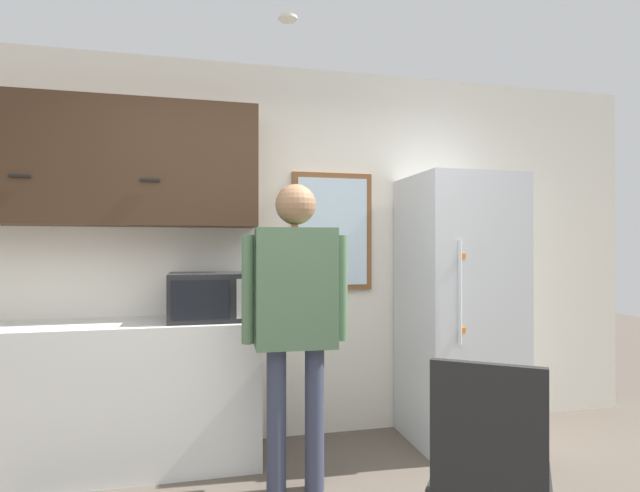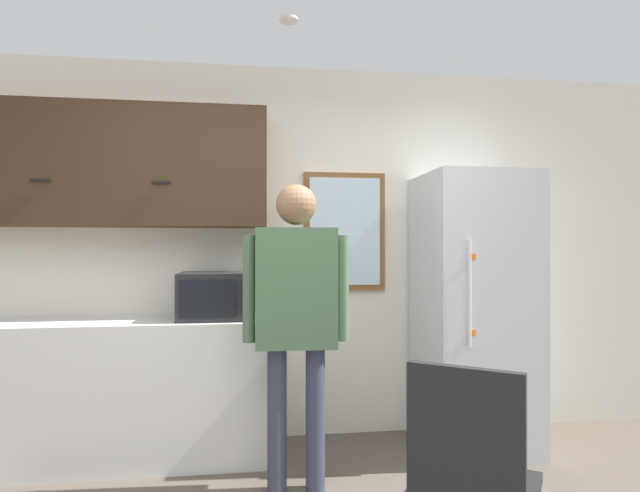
{
  "view_description": "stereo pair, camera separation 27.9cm",
  "coord_description": "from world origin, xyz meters",
  "px_view_note": "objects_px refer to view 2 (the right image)",
  "views": [
    {
      "loc": [
        -0.48,
        -1.64,
        1.38
      ],
      "look_at": [
        0.16,
        1.08,
        1.39
      ],
      "focal_mm": 28.0,
      "sensor_mm": 36.0,
      "label": 1
    },
    {
      "loc": [
        -0.21,
        -1.69,
        1.38
      ],
      "look_at": [
        0.16,
        1.08,
        1.39
      ],
      "focal_mm": 28.0,
      "sensor_mm": 36.0,
      "label": 2
    }
  ],
  "objects_px": {
    "microwave": "(217,295)",
    "person": "(296,302)",
    "refrigerator": "(473,310)",
    "chair": "(471,476)"
  },
  "relations": [
    {
      "from": "refrigerator",
      "to": "chair",
      "type": "xyz_separation_m",
      "value": [
        -0.71,
        -1.52,
        -0.42
      ]
    },
    {
      "from": "refrigerator",
      "to": "chair",
      "type": "relative_size",
      "value": 1.97
    },
    {
      "from": "microwave",
      "to": "refrigerator",
      "type": "bearing_deg",
      "value": -2.2
    },
    {
      "from": "refrigerator",
      "to": "chair",
      "type": "distance_m",
      "value": 1.73
    },
    {
      "from": "person",
      "to": "refrigerator",
      "type": "bearing_deg",
      "value": 22.69
    },
    {
      "from": "person",
      "to": "chair",
      "type": "bearing_deg",
      "value": -59.52
    },
    {
      "from": "microwave",
      "to": "person",
      "type": "height_order",
      "value": "person"
    },
    {
      "from": "person",
      "to": "refrigerator",
      "type": "xyz_separation_m",
      "value": [
        1.27,
        0.47,
        -0.12
      ]
    },
    {
      "from": "person",
      "to": "refrigerator",
      "type": "distance_m",
      "value": 1.36
    },
    {
      "from": "chair",
      "to": "refrigerator",
      "type": "bearing_deg",
      "value": -79.09
    }
  ]
}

